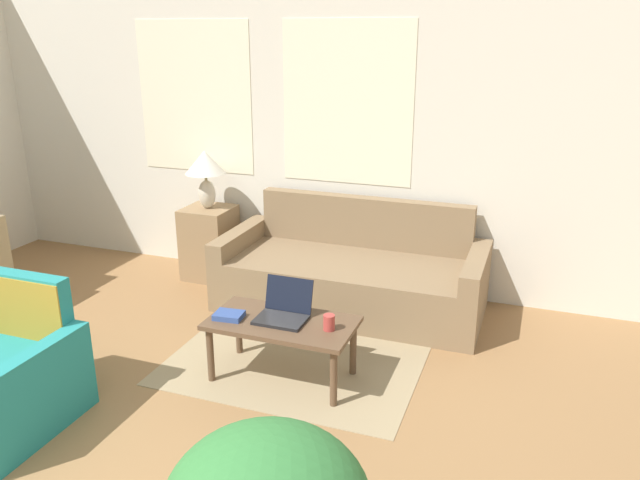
{
  "coord_description": "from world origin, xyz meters",
  "views": [
    {
      "loc": [
        2.17,
        -1.03,
        2.11
      ],
      "look_at": [
        0.78,
        2.76,
        0.75
      ],
      "focal_mm": 35.0,
      "sensor_mm": 36.0,
      "label": 1
    }
  ],
  "objects_px": {
    "coffee_table": "(282,328)",
    "laptop": "(284,310)",
    "couch": "(353,276)",
    "cup_navy": "(329,322)",
    "table_lamp": "(205,168)",
    "book_red": "(229,315)"
  },
  "relations": [
    {
      "from": "coffee_table",
      "to": "laptop",
      "type": "xyz_separation_m",
      "value": [
        -0.0,
        0.04,
        0.1
      ]
    },
    {
      "from": "couch",
      "to": "coffee_table",
      "type": "bearing_deg",
      "value": -93.93
    },
    {
      "from": "coffee_table",
      "to": "laptop",
      "type": "distance_m",
      "value": 0.11
    },
    {
      "from": "couch",
      "to": "coffee_table",
      "type": "xyz_separation_m",
      "value": [
        -0.08,
        -1.22,
        0.1
      ]
    },
    {
      "from": "couch",
      "to": "table_lamp",
      "type": "height_order",
      "value": "table_lamp"
    },
    {
      "from": "coffee_table",
      "to": "table_lamp",
      "type": "bearing_deg",
      "value": 133.27
    },
    {
      "from": "book_red",
      "to": "laptop",
      "type": "bearing_deg",
      "value": 20.48
    },
    {
      "from": "coffee_table",
      "to": "laptop",
      "type": "relative_size",
      "value": 2.94
    },
    {
      "from": "laptop",
      "to": "couch",
      "type": "bearing_deg",
      "value": 85.75
    },
    {
      "from": "couch",
      "to": "coffee_table",
      "type": "height_order",
      "value": "couch"
    },
    {
      "from": "couch",
      "to": "coffee_table",
      "type": "relative_size",
      "value": 2.25
    },
    {
      "from": "laptop",
      "to": "book_red",
      "type": "xyz_separation_m",
      "value": [
        -0.32,
        -0.12,
        -0.04
      ]
    },
    {
      "from": "coffee_table",
      "to": "cup_navy",
      "type": "relative_size",
      "value": 9.42
    },
    {
      "from": "table_lamp",
      "to": "book_red",
      "type": "relative_size",
      "value": 2.66
    },
    {
      "from": "coffee_table",
      "to": "couch",
      "type": "bearing_deg",
      "value": 86.07
    },
    {
      "from": "cup_navy",
      "to": "table_lamp",
      "type": "bearing_deg",
      "value": 139.21
    },
    {
      "from": "table_lamp",
      "to": "cup_navy",
      "type": "xyz_separation_m",
      "value": [
        1.61,
        -1.39,
        -0.55
      ]
    },
    {
      "from": "table_lamp",
      "to": "coffee_table",
      "type": "xyz_separation_m",
      "value": [
        1.29,
        -1.37,
        -0.64
      ]
    },
    {
      "from": "couch",
      "to": "cup_navy",
      "type": "relative_size",
      "value": 21.19
    },
    {
      "from": "couch",
      "to": "cup_navy",
      "type": "xyz_separation_m",
      "value": [
        0.23,
        -1.24,
        0.19
      ]
    },
    {
      "from": "couch",
      "to": "table_lamp",
      "type": "bearing_deg",
      "value": 173.74
    },
    {
      "from": "laptop",
      "to": "book_red",
      "type": "height_order",
      "value": "laptop"
    }
  ]
}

